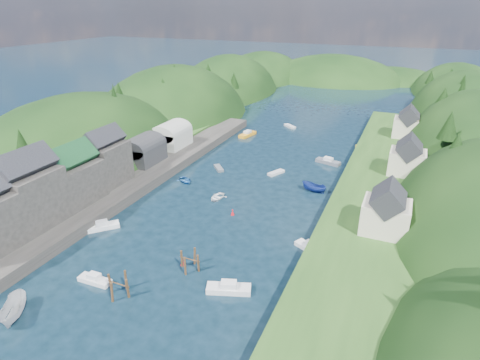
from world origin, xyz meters
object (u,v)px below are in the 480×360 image
at_px(channel_buoy_near, 183,262).
at_px(piling_cluster_far, 190,262).
at_px(piling_cluster_near, 119,287).
at_px(channel_buoy_far, 233,213).

bearing_deg(channel_buoy_near, piling_cluster_far, -12.91).
xyz_separation_m(piling_cluster_near, channel_buoy_far, (4.73, 25.60, -0.70)).
bearing_deg(piling_cluster_near, piling_cluster_far, 56.15).
bearing_deg(channel_buoy_near, piling_cluster_near, -115.63).
bearing_deg(channel_buoy_far, channel_buoy_near, -91.63).
height_order(piling_cluster_near, channel_buoy_near, piling_cluster_near).
height_order(piling_cluster_near, piling_cluster_far, piling_cluster_near).
height_order(piling_cluster_far, channel_buoy_near, piling_cluster_far).
distance_m(piling_cluster_far, channel_buoy_far, 17.12).
relative_size(piling_cluster_far, channel_buoy_far, 3.08).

